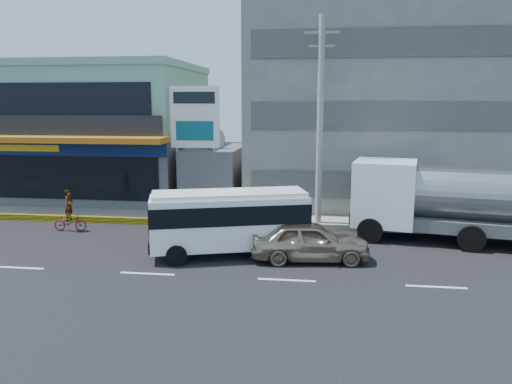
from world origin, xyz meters
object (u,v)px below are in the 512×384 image
utility_pole_near (320,122)px  tanker_truck (448,200)px  minibus (229,218)px  sedan (310,241)px  billboard (195,124)px  motorcycle_rider (70,217)px  satellite_dish (212,147)px  shop_building (99,135)px  concrete_building (388,86)px

utility_pole_near → tanker_truck: utility_pole_near is taller
minibus → sedan: minibus is taller
billboard → motorcycle_rider: 7.76m
utility_pole_near → sedan: utility_pole_near is taller
sedan → motorcycle_rider: 11.86m
billboard → minibus: size_ratio=1.06×
satellite_dish → utility_pole_near: size_ratio=0.15×
sedan → tanker_truck: 6.91m
shop_building → utility_pole_near: (14.00, -6.55, 1.15)m
billboard → utility_pole_near: 6.75m
utility_pole_near → motorcycle_rider: utility_pole_near is taller
concrete_building → sedan: size_ratio=3.50×
utility_pole_near → tanker_truck: 6.71m
satellite_dish → minibus: bearing=-73.4°
satellite_dish → minibus: (2.52, -8.43, -2.02)m
tanker_truck → utility_pole_near: bearing=163.9°
concrete_building → sedan: concrete_building is taller
utility_pole_near → tanker_truck: size_ratio=1.09×
utility_pole_near → minibus: utility_pole_near is taller
minibus → tanker_truck: size_ratio=0.71×
billboard → minibus: (3.02, -6.63, -3.37)m
tanker_truck → billboard: bearing=164.2°
shop_building → concrete_building: concrete_building is taller
minibus → motorcycle_rider: size_ratio=3.26×
satellite_dish → concrete_building: bearing=21.8°
satellite_dish → minibus: 9.03m
utility_pole_near → minibus: (-3.48, -4.83, -3.60)m
sedan → tanker_truck: (5.89, 3.44, 1.09)m
minibus → motorcycle_rider: minibus is taller
sedan → concrete_building: bearing=-24.6°
billboard → satellite_dish: bearing=74.5°
concrete_building → minibus: bearing=-121.0°
shop_building → motorcycle_rider: shop_building is taller
satellite_dish → billboard: bearing=-105.5°
utility_pole_near → motorcycle_rider: size_ratio=4.99×
concrete_building → motorcycle_rider: 19.51m
motorcycle_rider → billboard: bearing=36.2°
motorcycle_rider → tanker_truck: bearing=1.3°
satellite_dish → motorcycle_rider: bearing=-135.5°
motorcycle_rider → satellite_dish: bearing=44.5°
sedan → motorcycle_rider: size_ratio=2.28×
utility_pole_near → motorcycle_rider: (-11.73, -2.03, -4.49)m
billboard → sedan: billboard is taller
sedan → tanker_truck: size_ratio=0.50×
motorcycle_rider → shop_building: bearing=104.8°
tanker_truck → shop_building: bearing=157.4°
shop_building → motorcycle_rider: size_ratio=6.19×
motorcycle_rider → minibus: bearing=-18.8°
satellite_dish → sedan: bearing=-56.5°
utility_pole_near → concrete_building: bearing=62.2°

